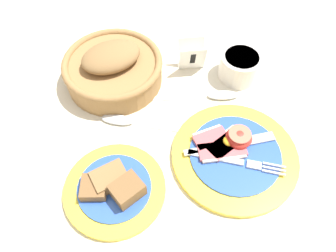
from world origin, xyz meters
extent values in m
plane|color=beige|center=(0.00, 0.00, 0.00)|extent=(3.00, 3.00, 0.00)
cylinder|color=yellow|center=(0.08, 0.02, 0.01)|extent=(0.25, 0.25, 0.01)
cylinder|color=#2D56B7|center=(0.08, 0.02, 0.01)|extent=(0.18, 0.18, 0.00)
cube|color=#BC5156|center=(0.05, 0.03, 0.02)|extent=(0.09, 0.04, 0.01)
cube|color=beige|center=(0.05, 0.01, 0.02)|extent=(0.09, 0.01, 0.01)
cube|color=#BC5156|center=(0.04, 0.06, 0.02)|extent=(0.07, 0.05, 0.01)
cube|color=beige|center=(0.04, 0.07, 0.02)|extent=(0.06, 0.03, 0.01)
cube|color=#BC5156|center=(0.07, 0.04, 0.02)|extent=(0.09, 0.07, 0.01)
cube|color=beige|center=(0.06, 0.05, 0.02)|extent=(0.07, 0.05, 0.01)
ellipsoid|color=red|center=(0.09, 0.04, 0.03)|extent=(0.05, 0.05, 0.03)
cylinder|color=#DB664C|center=(0.09, 0.04, 0.04)|extent=(0.04, 0.04, 0.00)
ellipsoid|color=white|center=(0.07, 0.04, 0.02)|extent=(0.07, 0.06, 0.01)
ellipsoid|color=yellow|center=(0.07, 0.04, 0.03)|extent=(0.02, 0.02, 0.01)
cube|color=silver|center=(0.04, 0.01, 0.02)|extent=(0.10, 0.05, 0.00)
cube|color=silver|center=(0.11, -0.01, 0.02)|extent=(0.03, 0.03, 0.00)
cube|color=silver|center=(0.14, -0.04, 0.02)|extent=(0.04, 0.02, 0.00)
cube|color=silver|center=(0.14, -0.03, 0.02)|extent=(0.04, 0.02, 0.00)
cube|color=silver|center=(0.14, -0.02, 0.02)|extent=(0.04, 0.02, 0.00)
cube|color=silver|center=(0.03, 0.04, 0.02)|extent=(0.11, 0.02, 0.00)
cube|color=#9EA0A5|center=(0.13, 0.04, 0.02)|extent=(0.08, 0.02, 0.00)
cylinder|color=yellow|center=(-0.16, -0.01, 0.01)|extent=(0.19, 0.19, 0.01)
cylinder|color=#2D56B7|center=(-0.16, -0.01, 0.01)|extent=(0.13, 0.13, 0.00)
cube|color=brown|center=(-0.13, -0.03, 0.03)|extent=(0.07, 0.06, 0.03)
cube|color=brown|center=(-0.19, -0.01, 0.03)|extent=(0.05, 0.05, 0.02)
cube|color=olive|center=(-0.16, 0.00, 0.03)|extent=(0.07, 0.06, 0.02)
cylinder|color=white|center=(0.15, 0.23, 0.03)|extent=(0.09, 0.09, 0.06)
cylinder|color=white|center=(0.15, 0.23, 0.06)|extent=(0.08, 0.08, 0.01)
cylinder|color=olive|center=(-0.14, 0.26, 0.03)|extent=(0.22, 0.22, 0.05)
torus|color=olive|center=(-0.14, 0.26, 0.05)|extent=(0.22, 0.22, 0.02)
ellipsoid|color=olive|center=(-0.14, 0.26, 0.07)|extent=(0.15, 0.13, 0.04)
cube|color=white|center=(0.05, 0.26, 0.04)|extent=(0.06, 0.02, 0.07)
cube|color=white|center=(0.05, 0.28, 0.04)|extent=(0.06, 0.02, 0.07)
cube|color=black|center=(0.05, 0.26, 0.04)|extent=(0.01, 0.01, 0.04)
cube|color=silver|center=(-0.01, 0.18, 0.00)|extent=(0.11, 0.03, 0.01)
ellipsoid|color=silver|center=(0.10, 0.17, 0.01)|extent=(0.07, 0.03, 0.01)
cube|color=silver|center=(-0.04, 0.11, 0.00)|extent=(0.11, 0.05, 0.01)
ellipsoid|color=silver|center=(-0.14, 0.14, 0.01)|extent=(0.07, 0.05, 0.01)
camera|label=1|loc=(-0.10, -0.27, 0.57)|focal=35.00mm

